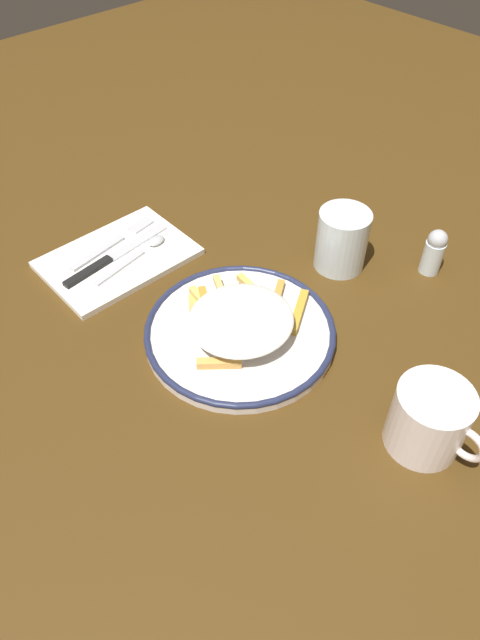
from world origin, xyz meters
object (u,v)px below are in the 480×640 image
(fries_heap, at_px, (241,318))
(salt_shaker, at_px, (434,251))
(napkin, at_px, (118,258))
(coffee_mug, at_px, (429,420))
(plate, at_px, (240,331))
(water_glass, at_px, (342,240))
(spoon, at_px, (142,251))
(knife, at_px, (108,260))
(fork, at_px, (113,243))

(fries_heap, xyz_separation_m, salt_shaker, (0.10, 0.33, -0.00))
(napkin, relative_size, coffee_mug, 1.95)
(plate, bearing_deg, coffee_mug, 9.30)
(plate, distance_m, water_glass, 0.23)
(fries_heap, height_order, spoon, fries_heap)
(plate, relative_size, coffee_mug, 2.29)
(knife, xyz_separation_m, coffee_mug, (0.54, 0.10, 0.03))
(plate, xyz_separation_m, fork, (-0.29, -0.02, 0.00))
(napkin, bearing_deg, plate, 7.21)
(spoon, bearing_deg, salt_shaker, 43.40)
(water_glass, bearing_deg, napkin, -134.13)
(plate, height_order, fork, plate)
(spoon, bearing_deg, water_glass, 44.48)
(napkin, xyz_separation_m, salt_shaker, (0.37, 0.36, 0.04))
(napkin, relative_size, water_glass, 2.36)
(fries_heap, bearing_deg, fork, -175.86)
(spoon, distance_m, salt_shaker, 0.47)
(knife, distance_m, coffee_mug, 0.55)
(fork, xyz_separation_m, water_glass, (0.28, 0.25, 0.04))
(plate, distance_m, napkin, 0.27)
(plate, distance_m, knife, 0.27)
(napkin, distance_m, water_glass, 0.37)
(coffee_mug, bearing_deg, plate, -170.70)
(fork, bearing_deg, fries_heap, 4.14)
(napkin, xyz_separation_m, knife, (0.00, -0.02, 0.01))
(salt_shaker, bearing_deg, fork, -138.73)
(water_glass, xyz_separation_m, coffee_mug, (0.29, -0.18, -0.00))
(fries_heap, height_order, coffee_mug, coffee_mug)
(fries_heap, bearing_deg, salt_shaker, 72.96)
(coffee_mug, bearing_deg, water_glass, 147.85)
(fork, distance_m, spoon, 0.06)
(spoon, height_order, salt_shaker, salt_shaker)
(napkin, height_order, water_glass, water_glass)
(fork, bearing_deg, coffee_mug, 6.69)
(fork, bearing_deg, spoon, 23.22)
(salt_shaker, bearing_deg, water_glass, -139.00)
(spoon, relative_size, coffee_mug, 1.26)
(fries_heap, xyz_separation_m, water_glass, (-0.01, 0.23, 0.01))
(fries_heap, height_order, fork, fries_heap)
(napkin, height_order, spoon, spoon)
(plate, xyz_separation_m, coffee_mug, (0.28, 0.05, 0.04))
(fork, distance_m, salt_shaker, 0.53)
(plate, bearing_deg, salt_shaker, 72.61)
(salt_shaker, bearing_deg, spoon, -136.60)
(fries_heap, height_order, knife, fries_heap)
(plate, bearing_deg, fork, -175.85)
(plate, bearing_deg, fries_heap, 2.23)
(fork, bearing_deg, salt_shaker, 41.27)
(water_glass, relative_size, coffee_mug, 0.83)
(napkin, xyz_separation_m, coffee_mug, (0.55, 0.08, 0.04))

